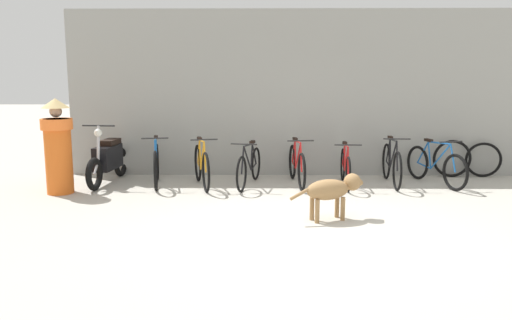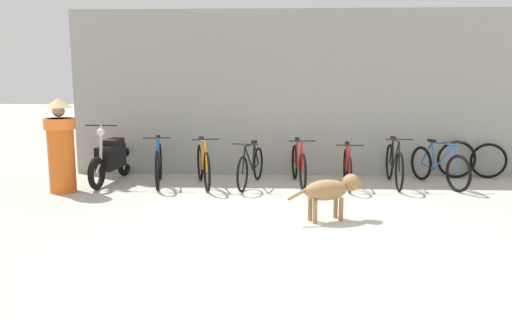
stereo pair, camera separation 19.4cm
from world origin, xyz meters
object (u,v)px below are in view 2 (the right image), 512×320
Objects in this scene: stray_dog at (331,190)px; spare_tire_right at (488,161)px; bicycle_2 at (251,167)px; bicycle_4 at (347,168)px; motorcycle at (111,159)px; spare_tire_left at (456,159)px; person_in_robes at (61,145)px; bicycle_5 at (394,165)px; bicycle_6 at (439,167)px; bicycle_0 at (159,164)px; bicycle_1 at (203,166)px; bicycle_3 at (299,166)px.

stray_dog is 4.48m from spare_tire_right.
bicycle_2 is 2.47m from stray_dog.
bicycle_4 is 0.86× the size of motorcycle.
bicycle_4 is at bearing -159.46° from spare_tire_left.
bicycle_4 reaches higher than spare_tire_left.
bicycle_2 is 3.25m from person_in_robes.
stray_dog is at bearing -27.29° from bicycle_5.
bicycle_2 is at bearing -106.13° from bicycle_6.
stray_dog is (-2.16, -2.29, 0.08)m from bicycle_6.
bicycle_5 reaches higher than bicycle_6.
person_in_robes is at bearing -78.83° from bicycle_4.
spare_tire_left is (2.20, 0.82, 0.03)m from bicycle_4.
motorcycle is 2.70× the size of spare_tire_right.
bicycle_5 is 2.51× the size of spare_tire_right.
person_in_robes reaches higher than stray_dog.
person_in_robes reaches higher than bicycle_0.
bicycle_0 is at bearing -141.50° from person_in_robes.
bicycle_0 is at bearing -107.13° from bicycle_6.
spare_tire_right is (1.17, 0.71, -0.00)m from bicycle_6.
person_in_robes is at bearing -78.66° from bicycle_5.
bicycle_0 is 1.67m from bicycle_2.
person_in_robes is at bearing -169.14° from spare_tire_right.
bicycle_6 is at bearing 77.46° from bicycle_1.
bicycle_3 is at bearing 77.09° from stray_dog.
bicycle_1 is at bearing -72.18° from bicycle_2.
bicycle_0 reaches higher than spare_tire_left.
bicycle_5 is 2.68m from stray_dog.
spare_tire_left is (3.91, 0.82, 0.03)m from bicycle_2.
bicycle_4 reaches higher than spare_tire_right.
bicycle_0 reaches higher than bicycle_2.
motorcycle is 2.52× the size of spare_tire_left.
bicycle_0 is 2.39× the size of spare_tire_right.
bicycle_2 is at bearing -168.12° from spare_tire_left.
bicycle_1 is at bearing 85.75° from motorcycle.
bicycle_2 is 2.57m from bicycle_5.
bicycle_4 is (3.38, -0.03, -0.03)m from bicycle_0.
motorcycle is at bearing -88.79° from bicycle_4.
bicycle_1 reaches higher than spare_tire_left.
bicycle_1 is at bearing 112.93° from stray_dog.
bicycle_6 reaches higher than stray_dog.
spare_tire_right is at bearing 113.29° from bicycle_5.
bicycle_1 is 1.02× the size of person_in_robes.
bicycle_0 is 0.95× the size of bicycle_3.
bicycle_0 is at bearing -172.61° from spare_tire_right.
spare_tire_right is (2.81, 0.83, 0.01)m from bicycle_4.
bicycle_1 is 0.98× the size of bicycle_6.
bicycle_3 is 3.45m from motorcycle.
motorcycle is (-5.94, 0.06, 0.09)m from bicycle_6.
stray_dog is at bearing -9.93° from bicycle_4.
bicycle_5 is at bearing 37.75° from stray_dog.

